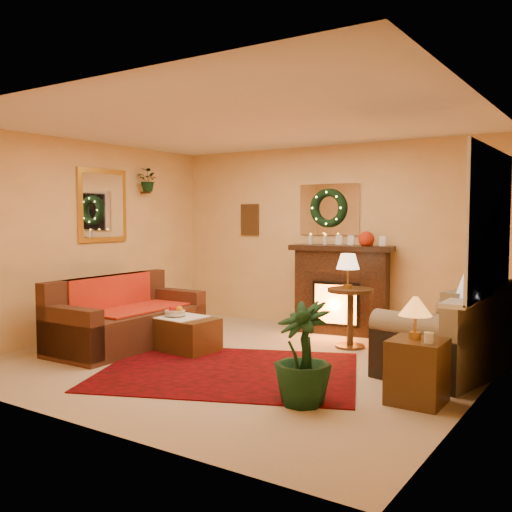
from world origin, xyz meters
The scene contains 31 objects.
floor centered at (0.00, 0.00, 0.00)m, with size 5.00×5.00×0.00m, color beige.
ceiling centered at (0.00, 0.00, 2.60)m, with size 5.00×5.00×0.00m, color white.
wall_back centered at (0.00, 2.25, 1.30)m, with size 5.00×5.00×0.00m, color #EFD88C.
wall_front centered at (0.00, -2.25, 1.30)m, with size 5.00×5.00×0.00m, color #EFD88C.
wall_left centered at (-2.50, 0.00, 1.30)m, with size 4.50×4.50×0.00m, color #EFD88C.
wall_right centered at (2.50, 0.00, 1.30)m, with size 4.50×4.50×0.00m, color #EFD88C.
area_rug centered at (0.15, -0.40, 0.01)m, with size 2.60×1.95×0.01m, color maroon.
sofa centered at (-1.56, -0.15, 0.43)m, with size 0.88×1.99×0.86m, color brown.
red_throw centered at (-1.63, 0.00, 0.46)m, with size 0.83×1.35×0.02m, color #B5280B.
fireplace centered at (0.31, 2.04, 0.55)m, with size 1.24×0.39×1.14m, color black.
poinsettia centered at (0.67, 1.98, 1.30)m, with size 0.21×0.21×0.21m, color #B8250D.
mantel_candle_a centered at (-0.18, 2.01, 1.26)m, with size 0.06×0.06×0.17m, color white.
mantel_candle_b centered at (0.05, 2.02, 1.26)m, with size 0.06×0.06×0.17m, color beige.
mantel_mirror centered at (0.00, 2.23, 1.70)m, with size 0.92×0.02×0.72m, color white.
wreath centered at (0.00, 2.19, 1.72)m, with size 0.55×0.55×0.11m, color #194719.
wall_art centered at (-1.35, 2.23, 1.55)m, with size 0.32×0.03×0.48m, color #381E11.
gold_mirror centered at (-2.48, 0.30, 1.75)m, with size 0.03×0.84×1.00m, color gold.
hanging_plant centered at (-2.34, 1.05, 1.97)m, with size 0.33×0.28×0.36m, color #194719.
loveseat centered at (2.06, 0.89, 0.42)m, with size 0.93×1.60×0.93m, color gray.
window_frame centered at (2.48, 0.55, 1.55)m, with size 0.03×1.86×1.36m, color white.
window_glass centered at (2.47, 0.55, 1.55)m, with size 0.02×1.70×1.22m, color black.
window_sill centered at (2.38, 0.55, 0.87)m, with size 0.22×1.86×0.04m, color white.
mini_tree centered at (2.38, 0.11, 1.04)m, with size 0.20×0.20×0.29m, color white.
sill_plant centered at (2.36, 1.22, 1.08)m, with size 0.25×0.20×0.46m, color black.
side_table_round centered at (0.75, 1.30, 0.33)m, with size 0.56×0.56×0.73m, color black.
lamp_cream centered at (0.72, 1.28, 0.88)m, with size 0.28×0.28×0.43m, color #EBC28A.
end_table_square centered at (2.09, -0.31, 0.27)m, with size 0.45×0.45×0.55m, color #3B1F0F.
lamp_tiffany centered at (2.06, -0.29, 0.74)m, with size 0.28×0.28×0.42m, color orange.
coffee_table centered at (-0.92, 0.07, 0.21)m, with size 0.94×0.52×0.39m, color black.
fruit_bowl centered at (-0.95, 0.04, 0.45)m, with size 0.25×0.25×0.06m, color beige.
floor_palm centered at (1.29, -0.88, 0.45)m, with size 1.48×1.48×2.64m, color #174010.
Camera 1 is at (3.57, -5.08, 1.60)m, focal length 40.00 mm.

